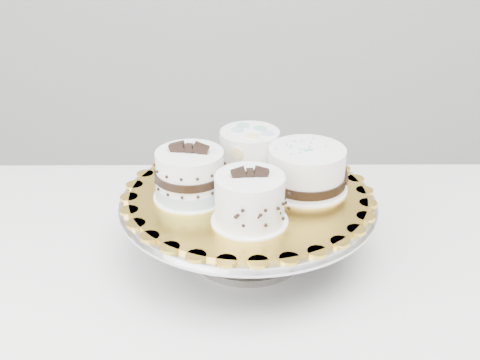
{
  "coord_description": "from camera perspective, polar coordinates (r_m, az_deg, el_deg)",
  "views": [
    {
      "loc": [
        -0.16,
        -0.5,
        1.28
      ],
      "look_at": [
        -0.11,
        0.3,
        0.88
      ],
      "focal_mm": 45.0,
      "sensor_mm": 36.0,
      "label": 1
    }
  ],
  "objects": [
    {
      "name": "table",
      "position": [
        0.96,
        0.26,
        -13.04
      ],
      "size": [
        1.17,
        0.82,
        0.75
      ],
      "rotation": [
        0.0,
        0.0,
        -0.05
      ],
      "color": "white",
      "rests_on": "floor"
    },
    {
      "name": "cake_stand",
      "position": [
        0.92,
        0.75,
        -3.32
      ],
      "size": [
        0.38,
        0.38,
        0.1
      ],
      "color": "gray",
      "rests_on": "table"
    },
    {
      "name": "cake_board",
      "position": [
        0.9,
        0.76,
        -1.38
      ],
      "size": [
        0.45,
        0.45,
        0.01
      ],
      "primitive_type": "cylinder",
      "rotation": [
        0.0,
        0.0,
        -0.34
      ],
      "color": "gold",
      "rests_on": "cake_stand"
    },
    {
      "name": "cake_swirl",
      "position": [
        0.81,
        0.92,
        -1.93
      ],
      "size": [
        0.11,
        0.11,
        0.08
      ],
      "rotation": [
        0.0,
        0.0,
        0.02
      ],
      "color": "white",
      "rests_on": "cake_board"
    },
    {
      "name": "cake_banded",
      "position": [
        0.88,
        -4.74,
        0.34
      ],
      "size": [
        0.12,
        0.12,
        0.09
      ],
      "rotation": [
        0.0,
        0.0,
        -0.23
      ],
      "color": "white",
      "rests_on": "cake_board"
    },
    {
      "name": "cake_dots",
      "position": [
        0.95,
        0.91,
        2.76
      ],
      "size": [
        0.12,
        0.12,
        0.07
      ],
      "rotation": [
        0.0,
        0.0,
        -0.38
      ],
      "color": "white",
      "rests_on": "cake_board"
    },
    {
      "name": "cake_ribbon",
      "position": [
        0.9,
        6.39,
        0.92
      ],
      "size": [
        0.13,
        0.13,
        0.07
      ],
      "rotation": [
        0.0,
        0.0,
        -0.14
      ],
      "color": "white",
      "rests_on": "cake_board"
    }
  ]
}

